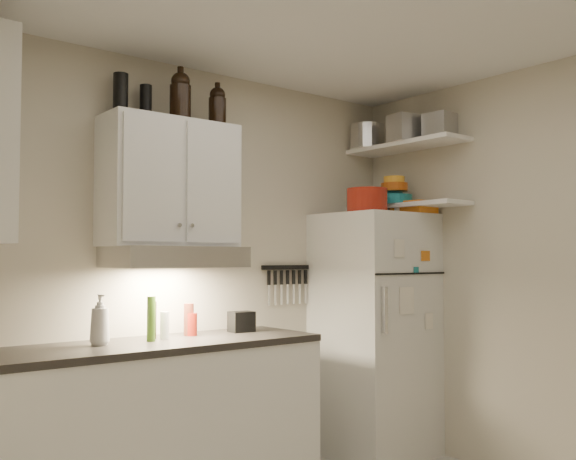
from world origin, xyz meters
TOP-DOWN VIEW (x-y plane):
  - back_wall at (0.00, 1.51)m, footprint 3.20×0.02m
  - right_wall at (1.61, 0.00)m, footprint 0.02×3.00m
  - base_cabinet at (-0.55, 1.20)m, footprint 2.10×0.60m
  - countertop at (-0.55, 1.20)m, footprint 2.10×0.62m
  - upper_cabinet at (-0.30, 1.33)m, footprint 0.80×0.33m
  - range_hood at (-0.30, 1.27)m, footprint 0.76×0.46m
  - fridge at (1.25, 1.16)m, footprint 0.70×0.68m
  - shelf_hi at (1.45, 1.02)m, footprint 0.30×0.95m
  - shelf_lo at (1.45, 1.02)m, footprint 0.30×0.95m
  - knife_strip at (0.70, 1.49)m, footprint 0.42×0.02m
  - dutch_oven at (1.06, 1.04)m, footprint 0.29×0.29m
  - book_stack at (1.46, 0.96)m, footprint 0.23×0.28m
  - spice_jar at (1.35, 1.02)m, footprint 0.06×0.06m
  - stock_pot at (1.38, 1.35)m, footprint 0.32×0.32m
  - tin_a at (1.38, 0.98)m, footprint 0.22×0.20m
  - tin_b at (1.50, 0.76)m, footprint 0.20×0.20m
  - bowl_teal at (1.43, 1.20)m, footprint 0.25×0.25m
  - bowl_orange at (1.41, 1.10)m, footprint 0.20×0.20m
  - bowl_yellow at (1.41, 1.10)m, footprint 0.15×0.15m
  - plates at (1.39, 1.10)m, footprint 0.28×0.28m
  - growler_a at (-0.26, 1.28)m, footprint 0.15×0.15m
  - growler_b at (0.01, 1.31)m, footprint 0.12×0.12m
  - thermos_a at (-0.43, 1.40)m, footprint 0.09×0.09m
  - thermos_b at (-0.59, 1.39)m, footprint 0.09×0.09m
  - soap_bottle at (-0.76, 1.25)m, footprint 0.12×0.12m
  - pepper_mill at (-0.17, 1.32)m, footprint 0.08×0.08m
  - oil_bottle at (-0.47, 1.22)m, footprint 0.05×0.05m
  - vinegar_bottle at (-0.41, 1.33)m, footprint 0.05×0.05m
  - clear_bottle at (-0.37, 1.26)m, footprint 0.06×0.06m
  - red_jar at (-0.16, 1.31)m, footprint 0.08×0.08m
  - caddy at (0.19, 1.30)m, footprint 0.16×0.12m

SIDE VIEW (x-z plane):
  - base_cabinet at x=-0.55m, z-range 0.00..0.88m
  - fridge at x=1.25m, z-range 0.00..1.70m
  - countertop at x=-0.55m, z-range 0.88..0.92m
  - caddy at x=0.19m, z-range 0.92..1.05m
  - red_jar at x=-0.16m, z-range 0.92..1.06m
  - clear_bottle at x=-0.37m, z-range 0.92..1.08m
  - pepper_mill at x=-0.17m, z-range 0.92..1.11m
  - vinegar_bottle at x=-0.41m, z-range 0.92..1.13m
  - oil_bottle at x=-0.47m, z-range 0.92..1.17m
  - soap_bottle at x=-0.76m, z-range 0.92..1.22m
  - back_wall at x=0.00m, z-range 0.00..2.60m
  - right_wall at x=1.61m, z-range 0.00..2.60m
  - knife_strip at x=0.70m, z-range 1.31..1.33m
  - range_hood at x=-0.30m, z-range 1.33..1.45m
  - spice_jar at x=1.35m, z-range 1.70..1.79m
  - book_stack at x=1.46m, z-range 1.70..1.79m
  - shelf_lo at x=1.45m, z-range 1.75..1.77m
  - dutch_oven at x=1.06m, z-range 1.70..1.86m
  - plates at x=1.39m, z-range 1.77..1.84m
  - bowl_teal at x=1.43m, z-range 1.77..1.87m
  - upper_cabinet at x=-0.30m, z-range 1.45..2.20m
  - bowl_orange at x=1.41m, z-range 1.87..1.93m
  - bowl_yellow at x=1.41m, z-range 1.93..1.98m
  - shelf_hi at x=1.45m, z-range 2.19..2.22m
  - thermos_a at x=-0.43m, z-range 2.20..2.41m
  - tin_b at x=1.50m, z-range 2.21..2.40m
  - stock_pot at x=1.38m, z-range 2.21..2.40m
  - tin_a at x=1.38m, z-range 2.21..2.41m
  - thermos_b at x=-0.59m, z-range 2.20..2.45m
  - growler_b at x=0.01m, z-range 2.20..2.46m
  - growler_a at x=-0.26m, z-range 2.20..2.50m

